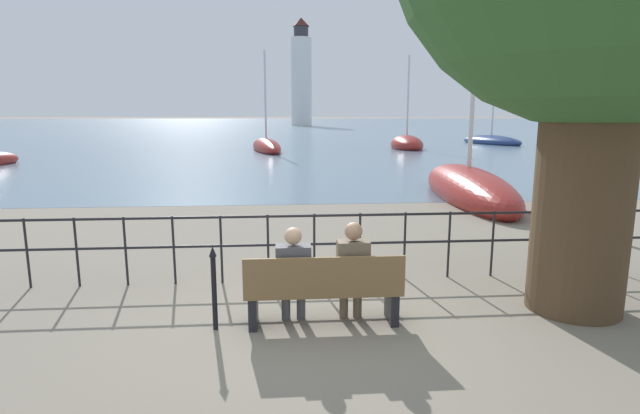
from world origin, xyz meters
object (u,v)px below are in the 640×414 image
seated_person_right (353,268)px  sailboat_0 (468,187)px  sailboat_4 (491,141)px  sailboat_1 (266,147)px  seated_person_left (293,271)px  harbor_lighthouse (301,76)px  closed_umbrella (214,284)px  park_bench (324,291)px  sailboat_3 (407,144)px

seated_person_right → sailboat_0: size_ratio=0.11×
sailboat_0 → sailboat_4: 30.18m
sailboat_0 → sailboat_4: bearing=70.7°
sailboat_1 → seated_person_left: bearing=-96.4°
sailboat_1 → harbor_lighthouse: bearing=77.2°
closed_umbrella → seated_person_left: bearing=5.2°
sailboat_4 → harbor_lighthouse: 74.30m
park_bench → seated_person_right: seated_person_right is taller
seated_person_right → harbor_lighthouse: harbor_lighthouse is taller
sailboat_0 → closed_umbrella: bearing=-120.5°
seated_person_right → closed_umbrella: (-1.66, -0.09, -0.12)m
park_bench → sailboat_1: (-1.50, 29.91, -0.17)m
sailboat_0 → park_bench: bearing=-114.8°
seated_person_left → sailboat_0: 10.57m
sailboat_1 → sailboat_3: 10.52m
sailboat_0 → harbor_lighthouse: (-0.88, 99.79, 10.53)m
sailboat_0 → sailboat_1: 21.92m
seated_person_left → sailboat_1: size_ratio=0.14×
closed_umbrella → sailboat_4: 41.18m
sailboat_0 → sailboat_3: size_ratio=1.61×
seated_person_right → sailboat_0: (4.86, 8.97, -0.36)m
sailboat_4 → park_bench: bearing=-131.4°
park_bench → closed_umbrella: size_ratio=1.85×
closed_umbrella → sailboat_1: size_ratio=0.12×
seated_person_left → seated_person_right: (0.72, -0.00, 0.02)m
sailboat_4 → seated_person_left: bearing=-131.9°
sailboat_1 → sailboat_4: bearing=10.4°
sailboat_3 → park_bench: bearing=-101.7°
sailboat_3 → seated_person_right: bearing=-101.2°
closed_umbrella → sailboat_1: bearing=90.4°
sailboat_0 → sailboat_1: sailboat_0 is taller
seated_person_right → harbor_lighthouse: 109.31m
seated_person_left → sailboat_4: 40.68m
park_bench → sailboat_0: (5.22, 9.05, -0.11)m
seated_person_right → sailboat_1: 29.89m
seated_person_left → sailboat_4: (18.08, 36.44, -0.41)m
seated_person_left → seated_person_right: size_ratio=0.96×
sailboat_1 → sailboat_3: sailboat_1 is taller
seated_person_left → sailboat_3: (9.29, 31.19, -0.36)m
park_bench → closed_umbrella: bearing=-179.7°
sailboat_3 → harbor_lighthouse: (-4.59, 77.56, 10.55)m
sailboat_3 → sailboat_1: bearing=-168.4°
seated_person_right → closed_umbrella: size_ratio=1.24×
park_bench → seated_person_right: bearing=12.2°
sailboat_3 → sailboat_4: (8.79, 5.25, -0.05)m
closed_umbrella → sailboat_4: size_ratio=0.11×
sailboat_3 → harbor_lighthouse: 78.41m
sailboat_1 → sailboat_4: size_ratio=0.94×
park_bench → sailboat_1: bearing=92.9°
park_bench → sailboat_0: sailboat_0 is taller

